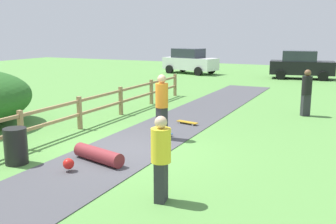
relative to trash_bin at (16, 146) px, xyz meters
name	(u,v)px	position (x,y,z in m)	size (l,w,h in m)	color
ground_plane	(127,149)	(1.80, 2.25, -0.45)	(60.00, 60.00, 0.00)	#568E42
asphalt_path	(127,148)	(1.80, 2.25, -0.44)	(2.40, 28.00, 0.02)	#47474C
wooden_fence	(53,117)	(-0.80, 2.25, 0.22)	(0.12, 18.12, 1.10)	#997A51
trash_bin	(16,146)	(0.00, 0.00, 0.00)	(0.56, 0.56, 0.90)	black
skater_riding	(162,103)	(2.22, 3.59, 0.66)	(0.47, 0.82, 1.94)	#265999
skater_fallen	(96,156)	(1.76, 0.85, -0.25)	(1.57, 1.36, 0.36)	maroon
skateboard_loose	(187,122)	(2.20, 5.65, -0.36)	(0.82, 0.37, 0.08)	#BF8C19
bystander_yellow	(161,155)	(4.19, -0.45, 0.47)	(0.44, 0.44, 1.67)	#2D2D33
bystander_black	(307,90)	(5.75, 8.97, 0.54)	(0.53, 0.53, 1.79)	#2D2D33
parked_car_white	(190,61)	(-4.25, 21.66, 0.51)	(4.47, 2.70, 1.92)	silver
parked_car_black	(301,65)	(3.99, 21.64, 0.51)	(4.40, 2.46, 1.92)	black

